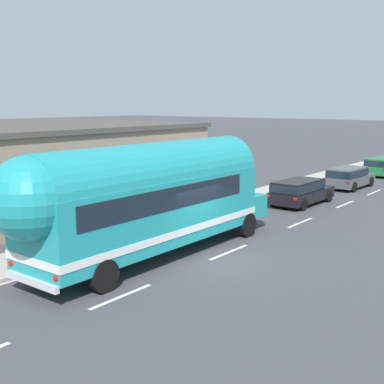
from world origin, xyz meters
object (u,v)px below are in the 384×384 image
(painted_bus, at_px, (144,196))
(car_third, at_px, (382,165))
(car_second, at_px, (349,176))
(car_lead, at_px, (300,190))

(painted_bus, bearing_deg, car_third, 90.49)
(car_second, bearing_deg, painted_bus, -89.89)
(painted_bus, relative_size, car_lead, 2.76)
(painted_bus, xyz_separation_m, car_second, (-0.04, 19.28, -1.51))
(car_second, distance_m, car_third, 7.37)
(car_lead, height_order, car_third, same)
(car_lead, bearing_deg, painted_bus, -89.45)
(car_third, bearing_deg, painted_bus, -89.51)
(painted_bus, xyz_separation_m, car_lead, (-0.12, 12.39, -1.51))
(car_lead, relative_size, car_third, 0.98)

